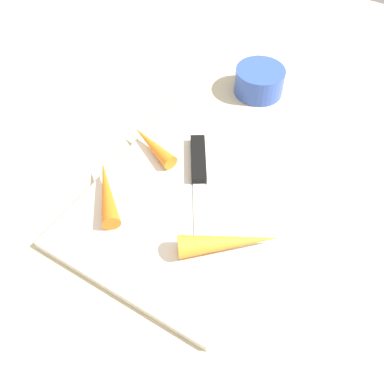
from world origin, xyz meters
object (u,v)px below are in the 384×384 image
(knife, at_px, (199,166))
(small_bowl, at_px, (259,81))
(cutting_board, at_px, (192,195))
(carrot_medium, at_px, (107,192))
(carrot_shortest, at_px, (153,145))
(carrot_longest, at_px, (229,242))

(knife, bearing_deg, small_bowl, 150.06)
(cutting_board, bearing_deg, carrot_medium, 126.34)
(carrot_shortest, bearing_deg, small_bowl, -85.99)
(carrot_shortest, distance_m, small_bowl, 0.24)
(carrot_shortest, bearing_deg, knife, -155.97)
(carrot_longest, bearing_deg, cutting_board, 110.40)
(carrot_longest, bearing_deg, small_bowl, 71.94)
(knife, xyz_separation_m, carrot_longest, (-0.10, -0.10, 0.01))
(carrot_shortest, bearing_deg, carrot_medium, 109.96)
(cutting_board, bearing_deg, carrot_longest, -121.84)
(carrot_shortest, relative_size, carrot_medium, 0.84)
(cutting_board, height_order, carrot_medium, carrot_medium)
(carrot_shortest, relative_size, small_bowl, 1.11)
(knife, relative_size, carrot_shortest, 1.87)
(knife, relative_size, carrot_longest, 1.38)
(knife, xyz_separation_m, small_bowl, (0.22, 0.01, 0.01))
(knife, distance_m, carrot_longest, 0.14)
(carrot_shortest, height_order, small_bowl, small_bowl)
(knife, distance_m, carrot_medium, 0.14)
(cutting_board, distance_m, carrot_medium, 0.12)
(cutting_board, distance_m, carrot_longest, 0.11)
(knife, xyz_separation_m, carrot_medium, (-0.11, 0.08, 0.01))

